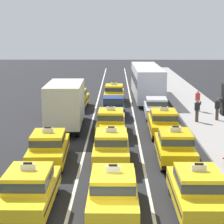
% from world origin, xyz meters
% --- Properties ---
extents(lane_stripe_left_center, '(0.14, 80.00, 0.01)m').
position_xyz_m(lane_stripe_left_center, '(-1.60, 20.00, 0.00)').
color(lane_stripe_left_center, silver).
rests_on(lane_stripe_left_center, ground).
extents(lane_stripe_center_right, '(0.14, 80.00, 0.01)m').
position_xyz_m(lane_stripe_center_right, '(1.60, 20.00, 0.00)').
color(lane_stripe_center_right, silver).
rests_on(lane_stripe_center_right, ground).
extents(sidewalk_curb, '(4.00, 90.00, 0.15)m').
position_xyz_m(sidewalk_curb, '(7.20, 15.00, 0.07)').
color(sidewalk_curb, '#9E9993').
rests_on(sidewalk_curb, ground).
extents(taxi_left_nearest, '(1.84, 4.57, 1.96)m').
position_xyz_m(taxi_left_nearest, '(-3.10, 2.30, 0.88)').
color(taxi_left_nearest, black).
rests_on(taxi_left_nearest, ground).
extents(taxi_left_second, '(1.97, 4.62, 1.96)m').
position_xyz_m(taxi_left_second, '(-3.28, 7.96, 0.88)').
color(taxi_left_second, black).
rests_on(taxi_left_second, ground).
extents(box_truck_left_third, '(2.38, 6.99, 3.27)m').
position_xyz_m(box_truck_left_third, '(-3.27, 15.68, 1.78)').
color(box_truck_left_third, black).
rests_on(box_truck_left_third, ground).
extents(taxi_left_fourth, '(1.99, 4.63, 1.96)m').
position_xyz_m(taxi_left_fourth, '(-3.28, 23.05, 0.88)').
color(taxi_left_fourth, black).
rests_on(taxi_left_fourth, ground).
extents(taxi_center_nearest, '(1.82, 4.56, 1.96)m').
position_xyz_m(taxi_center_nearest, '(0.09, 2.10, 0.88)').
color(taxi_center_nearest, black).
rests_on(taxi_center_nearest, ground).
extents(taxi_center_second, '(1.83, 4.56, 1.96)m').
position_xyz_m(taxi_center_second, '(-0.05, 8.11, 0.88)').
color(taxi_center_second, black).
rests_on(taxi_center_second, ground).
extents(taxi_center_third, '(1.87, 4.58, 1.96)m').
position_xyz_m(taxi_center_third, '(-0.15, 13.89, 0.88)').
color(taxi_center_third, black).
rests_on(taxi_center_third, ground).
extents(sedan_center_fourth, '(1.86, 4.34, 1.58)m').
position_xyz_m(sedan_center_fourth, '(-0.06, 19.72, 0.85)').
color(sedan_center_fourth, black).
rests_on(sedan_center_fourth, ground).
extents(taxi_center_fifth, '(1.90, 4.59, 1.96)m').
position_xyz_m(taxi_center_fifth, '(-0.01, 26.09, 0.88)').
color(taxi_center_fifth, black).
rests_on(taxi_center_fifth, ground).
extents(taxi_right_nearest, '(1.82, 4.56, 1.96)m').
position_xyz_m(taxi_right_nearest, '(3.28, 2.28, 0.88)').
color(taxi_right_nearest, black).
rests_on(taxi_right_nearest, ground).
extents(taxi_right_second, '(1.90, 4.59, 1.96)m').
position_xyz_m(taxi_right_second, '(3.25, 8.24, 0.88)').
color(taxi_right_second, black).
rests_on(taxi_right_second, ground).
extents(taxi_right_third, '(1.89, 4.59, 1.96)m').
position_xyz_m(taxi_right_third, '(3.27, 13.81, 0.88)').
color(taxi_right_third, black).
rests_on(taxi_right_third, ground).
extents(sedan_right_fourth, '(1.85, 4.33, 1.58)m').
position_xyz_m(sedan_right_fourth, '(3.32, 19.15, 0.85)').
color(sedan_right_fourth, black).
rests_on(sedan_right_fourth, ground).
extents(bus_right_fifth, '(2.64, 11.23, 3.22)m').
position_xyz_m(bus_right_fifth, '(3.18, 28.01, 1.82)').
color(bus_right_fifth, black).
rests_on(bus_right_fifth, ground).
extents(taxi_right_sixth, '(1.91, 4.60, 1.96)m').
position_xyz_m(taxi_right_sixth, '(3.34, 36.62, 0.88)').
color(taxi_right_sixth, black).
rests_on(taxi_right_sixth, ground).
extents(pedestrian_mid_block, '(0.36, 0.24, 1.61)m').
position_xyz_m(pedestrian_mid_block, '(6.10, 17.16, 0.96)').
color(pedestrian_mid_block, '#473828').
rests_on(pedestrian_mid_block, sidewalk_curb).
extents(pedestrian_by_storefront, '(0.47, 0.24, 1.70)m').
position_xyz_m(pedestrian_by_storefront, '(6.90, 21.14, 1.00)').
color(pedestrian_by_storefront, '#23232D').
rests_on(pedestrian_by_storefront, sidewalk_curb).
extents(pedestrian_trailing, '(0.47, 0.24, 1.63)m').
position_xyz_m(pedestrian_trailing, '(7.72, 17.77, 0.97)').
color(pedestrian_trailing, '#473828').
rests_on(pedestrian_trailing, sidewalk_curb).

